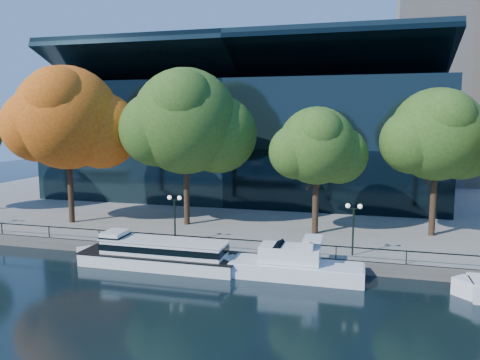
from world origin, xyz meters
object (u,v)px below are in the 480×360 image
(tour_boat, at_px, (155,253))
(tree_3, at_px, (318,148))
(tree_2, at_px, (187,124))
(lamp_1, at_px, (175,208))
(tree_1, at_px, (69,120))
(lamp_2, at_px, (354,217))
(cruiser_near, at_px, (291,265))
(tree_4, at_px, (439,136))

(tour_boat, height_order, tree_3, tree_3)
(tree_2, height_order, lamp_1, tree_2)
(tree_1, relative_size, lamp_2, 3.87)
(tree_1, xyz_separation_m, lamp_2, (27.61, -4.47, -7.31))
(cruiser_near, distance_m, tree_1, 26.73)
(tree_4, height_order, lamp_1, tree_4)
(tree_3, height_order, lamp_1, tree_3)
(tree_1, height_order, tree_4, tree_1)
(lamp_1, bearing_deg, tree_2, 101.24)
(tree_2, bearing_deg, tree_3, -1.93)
(cruiser_near, distance_m, tree_3, 12.50)
(cruiser_near, relative_size, lamp_2, 2.64)
(cruiser_near, height_order, tree_1, tree_1)
(lamp_1, bearing_deg, tree_1, 160.92)
(cruiser_near, height_order, tree_2, tree_2)
(tree_4, height_order, lamp_2, tree_4)
(tour_boat, distance_m, tree_3, 16.99)
(tour_boat, bearing_deg, tree_3, 40.58)
(tree_1, distance_m, tree_4, 34.74)
(tree_2, xyz_separation_m, lamp_2, (15.99, -6.60, -6.98))
(tree_1, xyz_separation_m, tree_3, (24.24, 1.70, -2.42))
(tour_boat, xyz_separation_m, tree_1, (-12.76, 8.13, 10.17))
(cruiser_near, distance_m, tree_4, 18.42)
(tour_boat, xyz_separation_m, lamp_1, (0.17, 3.66, 2.87))
(tree_1, bearing_deg, lamp_1, -19.08)
(cruiser_near, xyz_separation_m, tree_4, (11.18, 11.59, 8.93))
(tree_1, relative_size, tree_2, 1.02)
(tour_boat, xyz_separation_m, lamp_2, (14.85, 3.66, 2.87))
(cruiser_near, relative_size, tree_3, 0.92)
(lamp_2, bearing_deg, tree_3, 118.58)
(tree_2, height_order, lamp_2, tree_2)
(cruiser_near, xyz_separation_m, lamp_2, (4.27, 3.46, 3.02))
(tree_1, xyz_separation_m, tree_4, (34.52, 3.66, -1.40))
(tour_boat, bearing_deg, tree_1, 147.50)
(cruiser_near, relative_size, tree_1, 0.68)
(cruiser_near, bearing_deg, tree_1, 161.24)
(tree_3, bearing_deg, tree_1, -175.98)
(tree_3, xyz_separation_m, tree_4, (10.28, 1.96, 1.02))
(tree_1, height_order, tree_3, tree_1)
(cruiser_near, xyz_separation_m, tree_1, (-23.34, 7.93, 10.33))
(tree_2, distance_m, tree_3, 12.81)
(tour_boat, distance_m, tree_2, 14.27)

